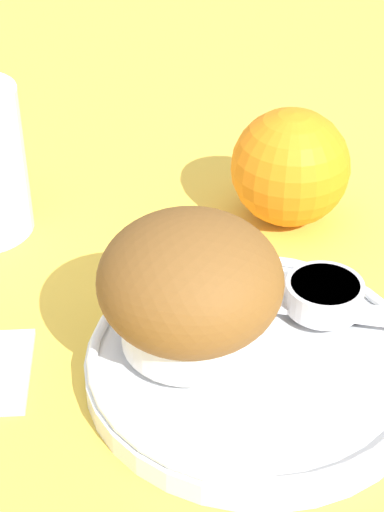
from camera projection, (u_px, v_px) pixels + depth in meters
ground_plane at (280, 361)px, 0.50m from camera, size 3.00×3.00×0.00m
plate at (254, 363)px, 0.48m from camera, size 0.19×0.19×0.02m
muffin at (190, 286)px, 0.46m from camera, size 0.10×0.10×0.08m
cream_ramekin at (324, 293)px, 0.50m from camera, size 0.05×0.05×0.02m
berry_pair at (211, 290)px, 0.51m from camera, size 0.02×0.01×0.01m
butter_knife at (280, 303)px, 0.51m from camera, size 0.16×0.06×0.00m
orange_fruit at (290, 167)px, 0.60m from camera, size 0.08×0.08×0.08m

